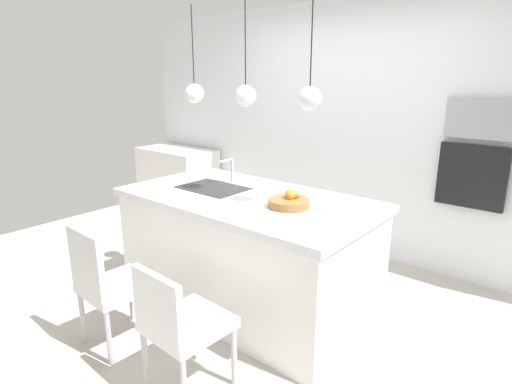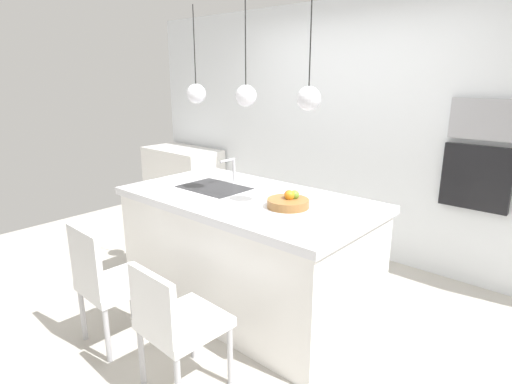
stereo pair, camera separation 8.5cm
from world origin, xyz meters
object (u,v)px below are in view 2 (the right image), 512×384
(microwave, at_px, (485,119))
(chair_middle, at_px, (175,321))
(fruit_bowl, at_px, (288,202))
(oven, at_px, (476,178))
(chair_near, at_px, (107,280))

(microwave, distance_m, chair_middle, 2.93)
(microwave, bearing_deg, fruit_bowl, -117.46)
(microwave, distance_m, oven, 0.50)
(fruit_bowl, height_order, chair_middle, fruit_bowl)
(chair_near, xyz_separation_m, chair_middle, (0.74, 0.01, -0.01))
(microwave, xyz_separation_m, chair_middle, (-0.87, -2.61, -1.03))
(chair_near, bearing_deg, chair_middle, 0.61)
(microwave, relative_size, oven, 0.96)
(oven, height_order, chair_near, oven)
(fruit_bowl, relative_size, chair_middle, 0.36)
(microwave, distance_m, chair_near, 3.23)
(microwave, relative_size, chair_near, 0.60)
(oven, xyz_separation_m, chair_middle, (-0.87, -2.61, -0.53))
(oven, xyz_separation_m, chair_near, (-1.61, -2.61, -0.51))
(microwave, height_order, chair_middle, microwave)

